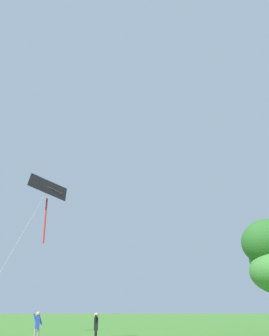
# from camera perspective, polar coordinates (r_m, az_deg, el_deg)

# --- Properties ---
(kite_black_large) EXTENTS (2.83, 8.84, 9.71)m
(kite_black_large) POSITION_cam_1_polar(r_m,az_deg,el_deg) (22.93, -13.45, -4.38)
(kite_black_large) COLOR black
(kite_black_large) RESTS_ON ground_plane
(person_with_spool) EXTENTS (0.22, 0.51, 1.58)m
(person_with_spool) POSITION_cam_1_polar(r_m,az_deg,el_deg) (19.60, -5.99, -23.24)
(person_with_spool) COLOR black
(person_with_spool) RESTS_ON ground_plane
(person_in_blue_jacket) EXTENTS (0.52, 0.26, 1.63)m
(person_in_blue_jacket) POSITION_cam_1_polar(r_m,az_deg,el_deg) (21.47, -14.85, -22.44)
(person_in_blue_jacket) COLOR gray
(person_in_blue_jacket) RESTS_ON ground_plane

